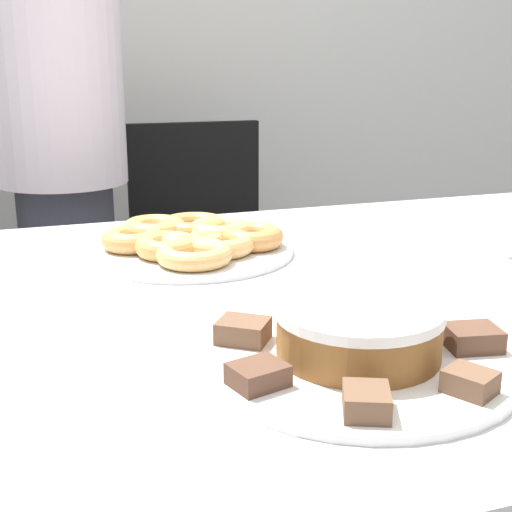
{
  "coord_description": "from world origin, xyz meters",
  "views": [
    {
      "loc": [
        -0.3,
        -0.92,
        1.1
      ],
      "look_at": [
        0.01,
        -0.01,
        0.82
      ],
      "focal_mm": 50.0,
      "sensor_mm": 36.0,
      "label": 1
    }
  ],
  "objects_px": {
    "office_chair_right": "(207,289)",
    "person_standing": "(62,161)",
    "plate_donuts": "(191,251)",
    "napkin": "(509,244)",
    "frosted_cake": "(359,330)",
    "plate_cake": "(357,359)"
  },
  "relations": [
    {
      "from": "office_chair_right",
      "to": "person_standing",
      "type": "bearing_deg",
      "value": -166.2
    },
    {
      "from": "office_chair_right",
      "to": "plate_donuts",
      "type": "relative_size",
      "value": 2.54
    },
    {
      "from": "person_standing",
      "to": "napkin",
      "type": "distance_m",
      "value": 1.08
    },
    {
      "from": "office_chair_right",
      "to": "plate_donuts",
      "type": "xyz_separation_m",
      "value": [
        -0.23,
        -0.76,
        0.34
      ]
    },
    {
      "from": "person_standing",
      "to": "frosted_cake",
      "type": "relative_size",
      "value": 8.54
    },
    {
      "from": "person_standing",
      "to": "napkin",
      "type": "bearing_deg",
      "value": -48.5
    },
    {
      "from": "plate_cake",
      "to": "office_chair_right",
      "type": "bearing_deg",
      "value": 82.75
    },
    {
      "from": "person_standing",
      "to": "plate_donuts",
      "type": "distance_m",
      "value": 0.7
    },
    {
      "from": "office_chair_right",
      "to": "frosted_cake",
      "type": "relative_size",
      "value": 4.86
    },
    {
      "from": "office_chair_right",
      "to": "plate_donuts",
      "type": "height_order",
      "value": "office_chair_right"
    },
    {
      "from": "plate_cake",
      "to": "frosted_cake",
      "type": "xyz_separation_m",
      "value": [
        -0.0,
        0.0,
        0.03
      ]
    },
    {
      "from": "person_standing",
      "to": "office_chair_right",
      "type": "relative_size",
      "value": 1.76
    },
    {
      "from": "frosted_cake",
      "to": "napkin",
      "type": "height_order",
      "value": "frosted_cake"
    },
    {
      "from": "person_standing",
      "to": "plate_cake",
      "type": "relative_size",
      "value": 4.45
    },
    {
      "from": "office_chair_right",
      "to": "frosted_cake",
      "type": "distance_m",
      "value": 1.32
    },
    {
      "from": "person_standing",
      "to": "napkin",
      "type": "relative_size",
      "value": 9.19
    },
    {
      "from": "person_standing",
      "to": "plate_cake",
      "type": "distance_m",
      "value": 1.2
    },
    {
      "from": "plate_donuts",
      "to": "frosted_cake",
      "type": "xyz_separation_m",
      "value": [
        0.07,
        -0.5,
        0.03
      ]
    },
    {
      "from": "plate_donuts",
      "to": "napkin",
      "type": "xyz_separation_m",
      "value": [
        0.55,
        -0.14,
        -0.0
      ]
    },
    {
      "from": "person_standing",
      "to": "frosted_cake",
      "type": "xyz_separation_m",
      "value": [
        0.23,
        -1.18,
        -0.04
      ]
    },
    {
      "from": "office_chair_right",
      "to": "napkin",
      "type": "xyz_separation_m",
      "value": [
        0.33,
        -0.89,
        0.33
      ]
    },
    {
      "from": "office_chair_right",
      "to": "plate_cake",
      "type": "height_order",
      "value": "office_chair_right"
    }
  ]
}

